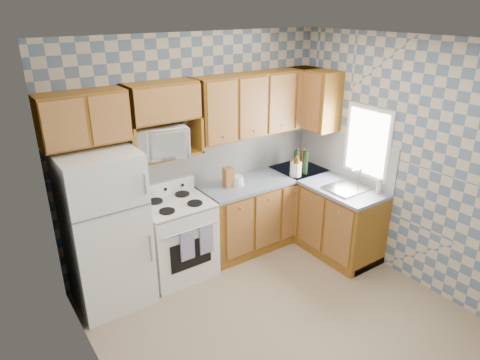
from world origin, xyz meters
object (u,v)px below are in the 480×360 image
microwave (158,142)px  electric_kettle (296,169)px  refrigerator (105,230)px  stove_body (177,239)px

microwave → electric_kettle: size_ratio=3.17×
refrigerator → electric_kettle: size_ratio=8.99×
refrigerator → microwave: microwave is taller
refrigerator → microwave: bearing=12.4°
stove_body → microwave: microwave is taller
refrigerator → microwave: (0.72, 0.16, 0.77)m
microwave → refrigerator: bearing=-156.9°
microwave → stove_body: bearing=-45.5°
electric_kettle → refrigerator: bearing=176.7°
refrigerator → electric_kettle: 2.46m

